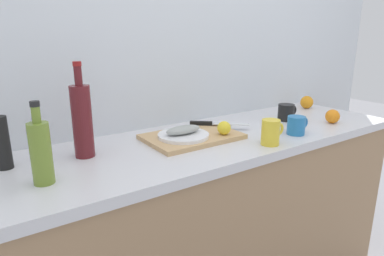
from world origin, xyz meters
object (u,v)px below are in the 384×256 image
(olive_oil_bottle, at_px, (41,151))
(pepper_mill, at_px, (2,143))
(lemon_0, at_px, (224,128))
(chef_knife, at_px, (212,123))
(white_plate, at_px, (183,135))
(fish_fillet, at_px, (183,130))
(cutting_board, at_px, (192,137))
(coffee_mug_0, at_px, (297,125))
(coffee_mug_1, at_px, (286,112))
(wine_bottle, at_px, (82,120))
(coffee_mug_2, at_px, (271,132))
(orange_0, at_px, (307,102))

(olive_oil_bottle, distance_m, pepper_mill, 0.22)
(lemon_0, bearing_deg, chef_knife, 71.68)
(white_plate, distance_m, fish_fillet, 0.03)
(cutting_board, bearing_deg, coffee_mug_0, -25.89)
(fish_fillet, relative_size, coffee_mug_0, 1.37)
(coffee_mug_0, xyz_separation_m, coffee_mug_1, (0.17, 0.20, 0.00))
(fish_fillet, xyz_separation_m, chef_knife, (0.22, 0.09, -0.02))
(cutting_board, distance_m, white_plate, 0.06)
(wine_bottle, relative_size, coffee_mug_2, 3.06)
(chef_knife, relative_size, wine_bottle, 0.67)
(wine_bottle, bearing_deg, chef_knife, 2.40)
(chef_knife, bearing_deg, coffee_mug_1, 28.66)
(wine_bottle, height_order, coffee_mug_2, wine_bottle)
(fish_fillet, height_order, olive_oil_bottle, olive_oil_bottle)
(chef_knife, relative_size, olive_oil_bottle, 0.92)
(lemon_0, relative_size, coffee_mug_2, 0.52)
(lemon_0, relative_size, pepper_mill, 0.33)
(white_plate, bearing_deg, coffee_mug_0, -22.37)
(orange_0, bearing_deg, coffee_mug_2, -152.88)
(lemon_0, xyz_separation_m, coffee_mug_1, (0.49, 0.07, -0.01))
(chef_knife, xyz_separation_m, pepper_mill, (-0.90, 0.01, 0.06))
(cutting_board, relative_size, pepper_mill, 2.22)
(lemon_0, distance_m, coffee_mug_2, 0.21)
(coffee_mug_1, xyz_separation_m, orange_0, (0.35, 0.13, -0.01))
(wine_bottle, xyz_separation_m, coffee_mug_0, (0.91, -0.26, -0.10))
(cutting_board, distance_m, wine_bottle, 0.48)
(white_plate, xyz_separation_m, coffee_mug_0, (0.50, -0.20, 0.02))
(white_plate, height_order, wine_bottle, wine_bottle)
(cutting_board, distance_m, lemon_0, 0.15)
(chef_knife, xyz_separation_m, olive_oil_bottle, (-0.81, -0.19, 0.08))
(lemon_0, distance_m, coffee_mug_1, 0.50)
(white_plate, height_order, coffee_mug_1, coffee_mug_1)
(cutting_board, distance_m, coffee_mug_0, 0.49)
(wine_bottle, bearing_deg, coffee_mug_0, -16.20)
(wine_bottle, bearing_deg, coffee_mug_2, -23.49)
(white_plate, distance_m, olive_oil_bottle, 0.60)
(coffee_mug_2, bearing_deg, fish_fillet, 139.42)
(lemon_0, bearing_deg, olive_oil_bottle, -177.07)
(olive_oil_bottle, xyz_separation_m, wine_bottle, (0.18, 0.17, 0.04))
(cutting_board, height_order, white_plate, white_plate)
(fish_fillet, bearing_deg, lemon_0, -22.27)
(lemon_0, distance_m, orange_0, 0.86)
(coffee_mug_1, bearing_deg, fish_fillet, 179.88)
(chef_knife, height_order, pepper_mill, pepper_mill)
(cutting_board, xyz_separation_m, fish_fillet, (-0.05, -0.01, 0.04))
(lemon_0, height_order, pepper_mill, pepper_mill)
(orange_0, bearing_deg, coffee_mug_1, -159.25)
(olive_oil_bottle, height_order, coffee_mug_2, olive_oil_bottle)
(coffee_mug_2, bearing_deg, white_plate, 139.42)
(fish_fillet, xyz_separation_m, coffee_mug_2, (0.28, -0.24, 0.00))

